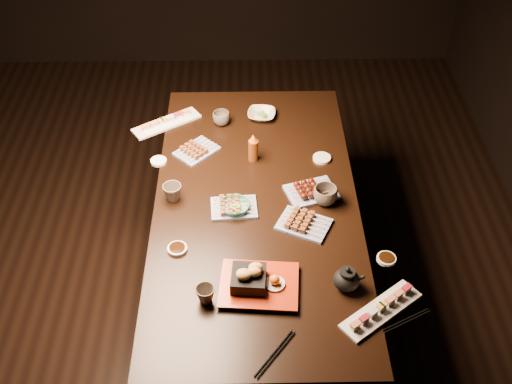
% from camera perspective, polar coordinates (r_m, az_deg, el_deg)
% --- Properties ---
extents(ground, '(5.00, 5.00, 0.00)m').
position_cam_1_polar(ground, '(3.43, -6.74, -9.85)').
color(ground, black).
rests_on(ground, ground).
extents(dining_table, '(1.38, 1.98, 0.75)m').
position_cam_1_polar(dining_table, '(3.10, 0.02, -6.08)').
color(dining_table, black).
rests_on(dining_table, ground).
extents(sushi_platter_near, '(0.34, 0.29, 0.04)m').
position_cam_1_polar(sushi_platter_near, '(2.46, 11.08, -10.07)').
color(sushi_platter_near, white).
rests_on(sushi_platter_near, dining_table).
extents(sushi_platter_far, '(0.35, 0.28, 0.04)m').
position_cam_1_polar(sushi_platter_far, '(3.32, -7.98, 6.29)').
color(sushi_platter_far, white).
rests_on(sushi_platter_far, dining_table).
extents(yakitori_plate_center, '(0.21, 0.16, 0.05)m').
position_cam_1_polar(yakitori_plate_center, '(2.79, -1.98, -1.14)').
color(yakitori_plate_center, '#828EB6').
rests_on(yakitori_plate_center, dining_table).
extents(yakitori_plate_right, '(0.26, 0.23, 0.05)m').
position_cam_1_polar(yakitori_plate_right, '(2.72, 4.29, -2.59)').
color(yakitori_plate_right, '#828EB6').
rests_on(yakitori_plate_right, dining_table).
extents(yakitori_plate_left, '(0.24, 0.24, 0.05)m').
position_cam_1_polar(yakitori_plate_left, '(3.11, -5.31, 3.91)').
color(yakitori_plate_left, '#828EB6').
rests_on(yakitori_plate_left, dining_table).
extents(tsukune_plate, '(0.26, 0.22, 0.06)m').
position_cam_1_polar(tsukune_plate, '(2.87, 4.96, 0.29)').
color(tsukune_plate, '#828EB6').
rests_on(tsukune_plate, dining_table).
extents(edamame_bowl_green, '(0.18, 0.18, 0.04)m').
position_cam_1_polar(edamame_bowl_green, '(2.79, -1.90, -1.36)').
color(edamame_bowl_green, '#2C876B').
rests_on(edamame_bowl_green, dining_table).
extents(edamame_bowl_cream, '(0.16, 0.16, 0.03)m').
position_cam_1_polar(edamame_bowl_cream, '(3.34, 0.49, 6.89)').
color(edamame_bowl_cream, beige).
rests_on(edamame_bowl_cream, dining_table).
extents(tempura_tray, '(0.32, 0.27, 0.11)m').
position_cam_1_polar(tempura_tray, '(2.46, 0.27, -7.70)').
color(tempura_tray, black).
rests_on(tempura_tray, dining_table).
extents(teacup_near_left, '(0.08, 0.08, 0.07)m').
position_cam_1_polar(teacup_near_left, '(2.44, -4.52, -9.08)').
color(teacup_near_left, brown).
rests_on(teacup_near_left, dining_table).
extents(teacup_mid_right, '(0.15, 0.15, 0.08)m').
position_cam_1_polar(teacup_mid_right, '(2.82, 6.18, -0.30)').
color(teacup_mid_right, brown).
rests_on(teacup_mid_right, dining_table).
extents(teacup_far_left, '(0.10, 0.10, 0.08)m').
position_cam_1_polar(teacup_far_left, '(2.85, -7.43, -0.05)').
color(teacup_far_left, brown).
rests_on(teacup_far_left, dining_table).
extents(teacup_far_right, '(0.11, 0.11, 0.07)m').
position_cam_1_polar(teacup_far_right, '(3.28, -3.10, 6.56)').
color(teacup_far_right, brown).
rests_on(teacup_far_right, dining_table).
extents(teapot, '(0.12, 0.12, 0.10)m').
position_cam_1_polar(teapot, '(2.49, 8.07, -7.54)').
color(teapot, black).
rests_on(teapot, dining_table).
extents(condiment_bottle, '(0.07, 0.07, 0.15)m').
position_cam_1_polar(condiment_bottle, '(3.02, -0.25, 4.01)').
color(condiment_bottle, '#6F330E').
rests_on(condiment_bottle, dining_table).
extents(sauce_dish_west, '(0.08, 0.08, 0.01)m').
position_cam_1_polar(sauce_dish_west, '(2.65, -7.01, -5.03)').
color(sauce_dish_west, white).
rests_on(sauce_dish_west, dining_table).
extents(sauce_dish_east, '(0.11, 0.11, 0.02)m').
position_cam_1_polar(sauce_dish_east, '(3.08, 5.87, 3.00)').
color(sauce_dish_east, white).
rests_on(sauce_dish_east, dining_table).
extents(sauce_dish_se, '(0.11, 0.11, 0.01)m').
position_cam_1_polar(sauce_dish_se, '(2.64, 11.51, -5.83)').
color(sauce_dish_se, white).
rests_on(sauce_dish_se, dining_table).
extents(sauce_dish_nw, '(0.11, 0.11, 0.01)m').
position_cam_1_polar(sauce_dish_nw, '(3.08, -8.66, 2.72)').
color(sauce_dish_nw, white).
rests_on(sauce_dish_nw, dining_table).
extents(chopsticks_near, '(0.16, 0.20, 0.01)m').
position_cam_1_polar(chopsticks_near, '(2.32, 1.70, -14.17)').
color(chopsticks_near, black).
rests_on(chopsticks_near, dining_table).
extents(chopsticks_se, '(0.20, 0.11, 0.01)m').
position_cam_1_polar(chopsticks_se, '(2.46, 13.23, -11.08)').
color(chopsticks_se, black).
rests_on(chopsticks_se, dining_table).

